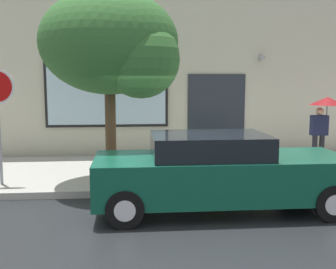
{
  "coord_description": "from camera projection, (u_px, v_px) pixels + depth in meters",
  "views": [
    {
      "loc": [
        -0.67,
        -7.3,
        2.41
      ],
      "look_at": [
        0.16,
        1.8,
        1.2
      ],
      "focal_mm": 43.85,
      "sensor_mm": 36.0,
      "label": 1
    }
  ],
  "objects": [
    {
      "name": "pedestrian_with_umbrella",
      "position": [
        325.0,
        111.0,
        11.13
      ],
      "size": [
        0.95,
        0.95,
        1.82
      ],
      "color": "black",
      "rests_on": "sidewalk"
    },
    {
      "name": "fire_hydrant",
      "position": [
        217.0,
        164.0,
        9.3
      ],
      "size": [
        0.3,
        0.44,
        0.78
      ],
      "color": "yellow",
      "rests_on": "sidewalk"
    },
    {
      "name": "ground_plane",
      "position": [
        168.0,
        212.0,
        7.58
      ],
      "size": [
        60.0,
        60.0,
        0.0
      ],
      "primitive_type": "plane",
      "color": "black"
    },
    {
      "name": "parked_car",
      "position": [
        219.0,
        172.0,
        7.58
      ],
      "size": [
        4.64,
        1.8,
        1.44
      ],
      "color": "#0F4C38",
      "rests_on": "ground"
    },
    {
      "name": "street_tree",
      "position": [
        115.0,
        46.0,
        8.84
      ],
      "size": [
        3.02,
        2.57,
        4.21
      ],
      "color": "#4C3823",
      "rests_on": "sidewalk"
    },
    {
      "name": "sidewalk",
      "position": [
        158.0,
        172.0,
        10.53
      ],
      "size": [
        20.0,
        4.0,
        0.15
      ],
      "primitive_type": "cube",
      "color": "#A3A099",
      "rests_on": "ground"
    },
    {
      "name": "building_facade",
      "position": [
        151.0,
        45.0,
        12.55
      ],
      "size": [
        20.0,
        0.67,
        7.0
      ],
      "color": "beige",
      "rests_on": "ground"
    }
  ]
}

